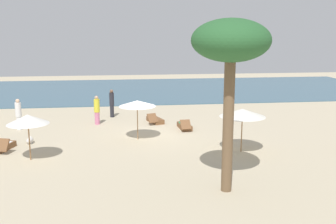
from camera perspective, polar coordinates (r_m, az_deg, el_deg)
The scene contains 13 objects.
ground_plane at distance 21.53m, azimuth -3.10°, elevation -3.63°, with size 60.00×60.00×0.00m, color #BCAD8E.
ocean_water at distance 38.16m, azimuth -4.86°, elevation 3.20°, with size 48.00×16.00×0.06m, color #3D6075.
umbrella_0 at distance 18.84m, azimuth 10.71°, elevation -0.11°, with size 2.17×2.17×2.09m.
umbrella_1 at distance 20.66m, azimuth -4.46°, elevation 1.24°, with size 1.95×1.95×2.10m.
umbrella_3 at distance 18.39m, azimuth -19.61°, elevation -1.00°, with size 1.84×1.84×2.08m.
lounger_1 at distance 24.77m, azimuth -1.90°, elevation -1.15°, with size 1.11×1.79×0.69m.
lounger_2 at distance 20.75m, azimuth -22.82°, elevation -4.65°, with size 1.07×1.76×0.72m.
lounger_4 at distance 23.21m, azimuth 2.42°, elevation -2.03°, with size 0.72×1.75×0.66m.
person_1 at distance 24.55m, azimuth -10.24°, elevation 0.29°, with size 0.36×0.36×1.78m.
person_2 at distance 24.43m, azimuth -20.79°, elevation -0.30°, with size 0.42×0.42×1.82m.
person_4 at distance 26.41m, azimuth -8.12°, elevation 1.29°, with size 0.37×0.37×1.86m.
palm_1 at distance 13.63m, azimuth 9.05°, elevation 9.45°, with size 2.70×2.70×6.13m.
dog at distance 21.45m, azimuth -19.32°, elevation -3.87°, with size 0.40×0.73×0.34m.
Camera 1 is at (-1.36, -20.70, 5.74)m, focal length 42.18 mm.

